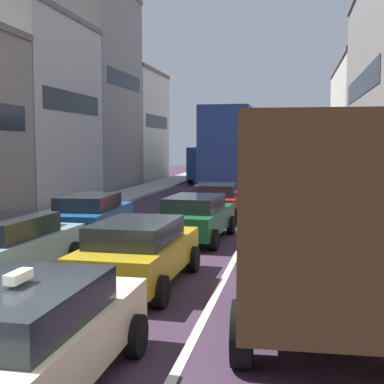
% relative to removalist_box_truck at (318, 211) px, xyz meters
% --- Properties ---
extents(sidewalk_left, '(2.60, 64.00, 0.14)m').
position_rel_removalist_box_truck_xyz_m(sidewalk_left, '(-10.40, 15.09, -1.90)').
color(sidewalk_left, '#9F9F9F').
rests_on(sidewalk_left, ground).
extents(lane_stripe_left, '(0.16, 60.00, 0.01)m').
position_rel_removalist_box_truck_xyz_m(lane_stripe_left, '(-5.40, 15.09, -1.97)').
color(lane_stripe_left, silver).
rests_on(lane_stripe_left, ground).
extents(lane_stripe_right, '(0.16, 60.00, 0.01)m').
position_rel_removalist_box_truck_xyz_m(lane_stripe_right, '(-2.00, 15.09, -1.97)').
color(lane_stripe_right, silver).
rests_on(lane_stripe_right, ground).
extents(building_row_left, '(7.20, 43.90, 14.15)m').
position_rel_removalist_box_truck_xyz_m(building_row_left, '(-15.70, 18.03, 3.40)').
color(building_row_left, tan).
rests_on(building_row_left, ground).
extents(removalist_box_truck, '(2.92, 7.78, 3.58)m').
position_rel_removalist_box_truck_xyz_m(removalist_box_truck, '(0.00, 0.00, 0.00)').
color(removalist_box_truck, '#B7B29E').
rests_on(removalist_box_truck, ground).
extents(taxi_centre_lane_front, '(2.07, 4.30, 1.66)m').
position_rel_removalist_box_truck_xyz_m(taxi_centre_lane_front, '(-3.64, -3.84, -1.18)').
color(taxi_centre_lane_front, beige).
rests_on(taxi_centre_lane_front, ground).
extents(sedan_centre_lane_second, '(2.15, 4.35, 1.49)m').
position_rel_removalist_box_truck_xyz_m(sedan_centre_lane_second, '(-3.81, 1.43, -1.18)').
color(sedan_centre_lane_second, '#B29319').
rests_on(sedan_centre_lane_second, ground).
extents(wagon_left_lane_second, '(2.20, 4.37, 1.49)m').
position_rel_removalist_box_truck_xyz_m(wagon_left_lane_second, '(-6.99, 1.44, -1.18)').
color(wagon_left_lane_second, '#759EB7').
rests_on(wagon_left_lane_second, ground).
extents(hatchback_centre_lane_third, '(2.26, 4.40, 1.49)m').
position_rel_removalist_box_truck_xyz_m(hatchback_centre_lane_third, '(-3.57, 7.02, -1.18)').
color(hatchback_centre_lane_third, '#19592D').
rests_on(hatchback_centre_lane_third, ground).
extents(sedan_left_lane_third, '(2.26, 4.39, 1.49)m').
position_rel_removalist_box_truck_xyz_m(sedan_left_lane_third, '(-7.12, 6.75, -1.18)').
color(sedan_left_lane_third, '#194C8C').
rests_on(sedan_left_lane_third, ground).
extents(coupe_centre_lane_fourth, '(2.24, 4.39, 1.49)m').
position_rel_removalist_box_truck_xyz_m(coupe_centre_lane_fourth, '(-3.64, 12.11, -1.18)').
color(coupe_centre_lane_fourth, '#A51E1E').
rests_on(coupe_centre_lane_fourth, ground).
extents(sedan_right_lane_behind_truck, '(2.09, 4.32, 1.49)m').
position_rel_removalist_box_truck_xyz_m(sedan_right_lane_behind_truck, '(-0.30, 6.83, -1.18)').
color(sedan_right_lane_behind_truck, gray).
rests_on(sedan_right_lane_behind_truck, ground).
extents(bus_mid_queue_primary, '(2.83, 10.51, 5.06)m').
position_rel_removalist_box_truck_xyz_m(bus_mid_queue_primary, '(-3.81, 20.47, 0.86)').
color(bus_mid_queue_primary, navy).
rests_on(bus_mid_queue_primary, ground).
extents(bus_far_queue_secondary, '(3.10, 10.59, 2.90)m').
position_rel_removalist_box_truck_xyz_m(bus_far_queue_secondary, '(-7.27, 33.68, -0.21)').
color(bus_far_queue_secondary, navy).
rests_on(bus_far_queue_secondary, ground).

